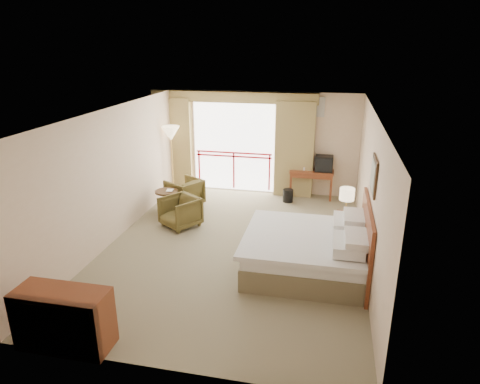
% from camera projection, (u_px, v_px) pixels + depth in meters
% --- Properties ---
extents(floor, '(7.00, 7.00, 0.00)m').
position_uv_depth(floor, '(234.00, 247.00, 8.60)').
color(floor, '#807759').
rests_on(floor, ground).
extents(ceiling, '(7.00, 7.00, 0.00)m').
position_uv_depth(ceiling, '(234.00, 112.00, 7.70)').
color(ceiling, white).
rests_on(ceiling, wall_back).
extents(wall_back, '(5.00, 0.00, 5.00)m').
position_uv_depth(wall_back, '(263.00, 143.00, 11.38)').
color(wall_back, beige).
rests_on(wall_back, ground).
extents(wall_front, '(5.00, 0.00, 5.00)m').
position_uv_depth(wall_front, '(167.00, 277.00, 4.92)').
color(wall_front, beige).
rests_on(wall_front, ground).
extents(wall_left, '(0.00, 7.00, 7.00)m').
position_uv_depth(wall_left, '(114.00, 175.00, 8.64)').
color(wall_left, beige).
rests_on(wall_left, ground).
extents(wall_right, '(0.00, 7.00, 7.00)m').
position_uv_depth(wall_right, '(370.00, 193.00, 7.65)').
color(wall_right, beige).
rests_on(wall_right, ground).
extents(balcony_door, '(2.40, 0.00, 2.40)m').
position_uv_depth(balcony_door, '(234.00, 147.00, 11.56)').
color(balcony_door, white).
rests_on(balcony_door, wall_back).
extents(balcony_railing, '(2.09, 0.03, 1.02)m').
position_uv_depth(balcony_railing, '(234.00, 161.00, 11.68)').
color(balcony_railing, red).
rests_on(balcony_railing, wall_back).
extents(curtain_left, '(1.00, 0.26, 2.50)m').
position_uv_depth(curtain_left, '(174.00, 144.00, 11.75)').
color(curtain_left, olive).
rests_on(curtain_left, wall_back).
extents(curtain_right, '(1.00, 0.26, 2.50)m').
position_uv_depth(curtain_right, '(295.00, 150.00, 11.10)').
color(curtain_right, olive).
rests_on(curtain_right, wall_back).
extents(valance, '(4.40, 0.22, 0.28)m').
position_uv_depth(valance, '(233.00, 97.00, 11.02)').
color(valance, olive).
rests_on(valance, wall_back).
extents(hvac_vent, '(0.50, 0.04, 0.50)m').
position_uv_depth(hvac_vent, '(315.00, 107.00, 10.76)').
color(hvac_vent, silver).
rests_on(hvac_vent, wall_back).
extents(bed, '(2.13, 2.06, 0.97)m').
position_uv_depth(bed, '(308.00, 251.00, 7.62)').
color(bed, brown).
rests_on(bed, floor).
extents(headboard, '(0.06, 2.10, 1.30)m').
position_uv_depth(headboard, '(366.00, 242.00, 7.34)').
color(headboard, maroon).
rests_on(headboard, wall_right).
extents(framed_art, '(0.04, 0.72, 0.60)m').
position_uv_depth(framed_art, '(374.00, 175.00, 6.94)').
color(framed_art, black).
rests_on(framed_art, wall_right).
extents(nightstand, '(0.40, 0.47, 0.54)m').
position_uv_depth(nightstand, '(344.00, 226.00, 8.88)').
color(nightstand, maroon).
rests_on(nightstand, floor).
extents(table_lamp, '(0.30, 0.30, 0.53)m').
position_uv_depth(table_lamp, '(347.00, 195.00, 8.70)').
color(table_lamp, tan).
rests_on(table_lamp, nightstand).
extents(phone, '(0.20, 0.18, 0.07)m').
position_uv_depth(phone, '(343.00, 215.00, 8.65)').
color(phone, black).
rests_on(phone, nightstand).
extents(desk, '(1.12, 0.54, 0.73)m').
position_uv_depth(desk, '(312.00, 176.00, 11.23)').
color(desk, maroon).
rests_on(desk, floor).
extents(tv, '(0.45, 0.36, 0.41)m').
position_uv_depth(tv, '(324.00, 164.00, 11.00)').
color(tv, black).
rests_on(tv, desk).
extents(coffee_maker, '(0.12, 0.12, 0.25)m').
position_uv_depth(coffee_maker, '(299.00, 165.00, 11.16)').
color(coffee_maker, black).
rests_on(coffee_maker, desk).
extents(cup, '(0.08, 0.08, 0.10)m').
position_uv_depth(cup, '(304.00, 169.00, 11.11)').
color(cup, white).
rests_on(cup, desk).
extents(wastebasket, '(0.31, 0.31, 0.33)m').
position_uv_depth(wastebasket, '(288.00, 196.00, 10.97)').
color(wastebasket, black).
rests_on(wastebasket, floor).
extents(armchair_far, '(1.03, 1.03, 0.70)m').
position_uv_depth(armchair_far, '(185.00, 205.00, 10.77)').
color(armchair_far, '#493E1B').
rests_on(armchair_far, floor).
extents(armchair_near, '(1.03, 1.03, 0.68)m').
position_uv_depth(armchair_near, '(181.00, 226.00, 9.58)').
color(armchair_near, '#493E1B').
rests_on(armchair_near, floor).
extents(side_table, '(0.54, 0.54, 0.59)m').
position_uv_depth(side_table, '(167.00, 198.00, 10.10)').
color(side_table, black).
rests_on(side_table, floor).
extents(book, '(0.19, 0.23, 0.02)m').
position_uv_depth(book, '(166.00, 191.00, 10.04)').
color(book, white).
rests_on(book, side_table).
extents(floor_lamp, '(0.47, 0.47, 1.85)m').
position_uv_depth(floor_lamp, '(171.00, 136.00, 11.05)').
color(floor_lamp, tan).
rests_on(floor_lamp, floor).
extents(dresser, '(1.26, 0.53, 0.84)m').
position_uv_depth(dresser, '(64.00, 319.00, 5.69)').
color(dresser, maroon).
rests_on(dresser, floor).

